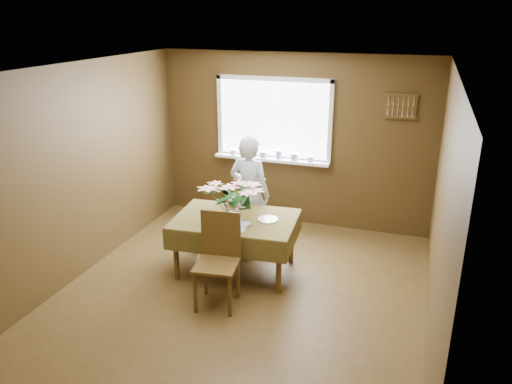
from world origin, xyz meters
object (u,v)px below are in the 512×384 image
(dining_table, at_px, (235,225))
(chair_far, at_px, (250,208))
(seated_woman, at_px, (250,194))
(flower_bouquet, at_px, (230,198))
(chair_near, at_px, (219,256))

(dining_table, distance_m, chair_far, 0.78)
(seated_woman, relative_size, flower_bouquet, 2.62)
(seated_woman, bearing_deg, chair_near, 103.51)
(flower_bouquet, bearing_deg, seated_woman, 94.86)
(chair_far, xyz_separation_m, flower_bouquet, (0.11, -0.96, 0.50))
(chair_near, bearing_deg, dining_table, 88.62)
(dining_table, xyz_separation_m, chair_far, (-0.09, 0.77, -0.09))
(chair_far, xyz_separation_m, chair_near, (0.16, -1.46, 0.02))
(dining_table, relative_size, chair_far, 1.55)
(chair_far, height_order, seated_woman, seated_woman)
(dining_table, relative_size, seated_woman, 0.98)
(chair_near, relative_size, seated_woman, 0.66)
(chair_far, distance_m, seated_woman, 0.27)
(flower_bouquet, bearing_deg, chair_far, 96.58)
(chair_far, bearing_deg, seated_woman, 92.09)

